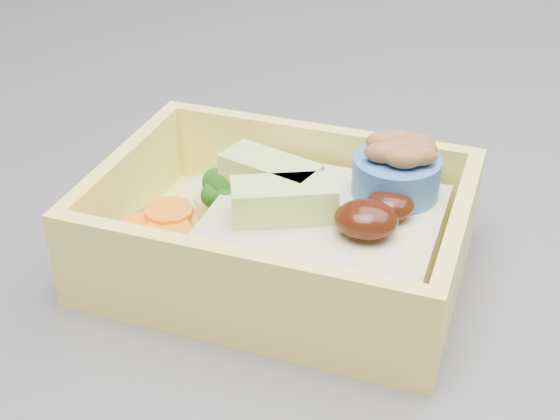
# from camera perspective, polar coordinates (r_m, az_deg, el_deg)

# --- Properties ---
(bento_box) EXTENTS (0.20, 0.16, 0.06)m
(bento_box) POSITION_cam_1_polar(r_m,az_deg,el_deg) (0.38, 0.88, -1.43)
(bento_box) COLOR #FFF169
(bento_box) RESTS_ON island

